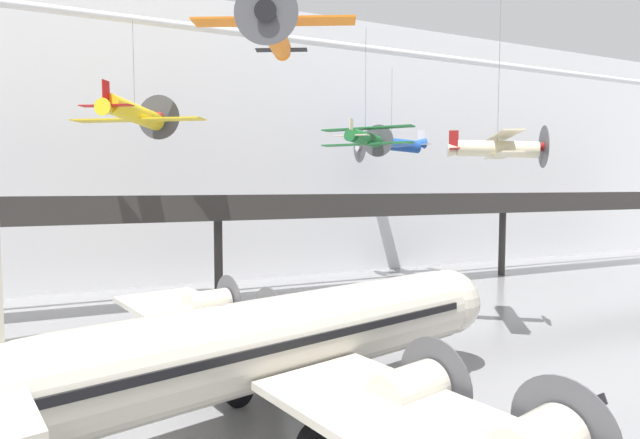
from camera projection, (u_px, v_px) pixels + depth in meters
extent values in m
cube|color=white|center=(196.00, 144.00, 49.19)|extent=(140.00, 3.00, 27.36)
cube|color=#2D2B28|center=(220.00, 214.00, 39.81)|extent=(110.00, 3.20, 0.90)
cube|color=#2D2B28|center=(224.00, 202.00, 38.33)|extent=(110.00, 0.12, 1.10)
cylinder|color=#2D2B28|center=(218.00, 260.00, 40.94)|extent=(0.70, 0.70, 6.82)
cylinder|color=#2D2B28|center=(502.00, 243.00, 53.00)|extent=(0.70, 0.70, 6.82)
cylinder|color=silver|center=(219.00, 30.00, 38.51)|extent=(120.00, 0.60, 0.60)
cylinder|color=beige|center=(267.00, 342.00, 19.03)|extent=(20.42, 8.25, 3.36)
sphere|color=beige|center=(447.00, 302.00, 25.71)|extent=(3.29, 3.29, 3.29)
cube|color=black|center=(266.00, 334.00, 19.00)|extent=(19.07, 7.97, 0.30)
cube|color=beige|center=(195.00, 315.00, 25.92)|extent=(7.75, 13.69, 0.28)
cylinder|color=beige|center=(246.00, 321.00, 24.54)|extent=(2.68, 2.14, 1.61)
cylinder|color=#4C4C51|center=(269.00, 317.00, 25.34)|extent=(0.82, 2.98, 3.06)
cylinder|color=beige|center=(208.00, 305.00, 28.01)|extent=(2.68, 2.14, 1.61)
cylinder|color=#4C4C51|center=(228.00, 301.00, 28.80)|extent=(0.82, 2.98, 3.06)
cylinder|color=beige|center=(408.00, 391.00, 16.19)|extent=(2.68, 2.14, 1.61)
cylinder|color=#4C4C51|center=(434.00, 382.00, 16.98)|extent=(0.82, 2.98, 3.06)
cylinder|color=#4C4C51|center=(563.00, 432.00, 13.52)|extent=(0.82, 2.98, 3.06)
cylinder|color=#4C4C51|center=(427.00, 351.00, 24.94)|extent=(0.20, 0.20, 1.21)
cylinder|color=black|center=(427.00, 363.00, 24.98)|extent=(1.35, 0.69, 1.30)
cylinder|color=#4C4C51|center=(239.00, 378.00, 21.44)|extent=(0.20, 0.20, 1.21)
cylinder|color=black|center=(239.00, 392.00, 21.48)|extent=(1.35, 0.69, 1.30)
cylinder|color=#4C4C51|center=(314.00, 425.00, 17.21)|extent=(0.20, 0.20, 1.21)
cylinder|color=#1E6B33|center=(365.00, 139.00, 37.13)|extent=(4.29, 3.73, 1.06)
cone|color=beige|center=(377.00, 141.00, 39.31)|extent=(1.16, 1.18, 0.88)
cylinder|color=#4C4C51|center=(378.00, 141.00, 39.46)|extent=(1.63, 2.00, 2.54)
cone|color=#1E6B33|center=(353.00, 136.00, 35.10)|extent=(1.52, 1.45, 0.85)
cube|color=#1E6B33|center=(367.00, 128.00, 37.33)|extent=(5.37, 6.27, 0.10)
cube|color=#1E6B33|center=(367.00, 144.00, 37.41)|extent=(5.37, 6.27, 0.10)
cube|color=beige|center=(351.00, 127.00, 34.80)|extent=(0.48, 0.41, 1.17)
cube|color=beige|center=(351.00, 135.00, 34.84)|extent=(2.04, 2.34, 0.06)
cylinder|color=slate|center=(366.00, 80.00, 36.84)|extent=(0.04, 0.04, 7.59)
cylinder|color=#1E4CAD|center=(391.00, 144.00, 49.63)|extent=(6.20, 1.93, 1.71)
cone|color=white|center=(362.00, 146.00, 48.73)|extent=(1.12, 1.23, 1.12)
cylinder|color=#4C4C51|center=(360.00, 146.00, 48.67)|extent=(0.41, 3.23, 3.24)
cone|color=#1E4CAD|center=(418.00, 143.00, 50.48)|extent=(1.80, 1.25, 1.18)
cube|color=#1E4CAD|center=(388.00, 148.00, 49.55)|extent=(2.49, 9.21, 0.10)
cube|color=white|center=(421.00, 138.00, 50.55)|extent=(0.74, 0.14, 1.50)
cube|color=white|center=(421.00, 145.00, 50.60)|extent=(1.10, 3.31, 0.06)
cylinder|color=slate|center=(392.00, 103.00, 49.36)|extent=(0.04, 0.04, 6.86)
cylinder|color=beige|center=(497.00, 149.00, 30.82)|extent=(4.54, 3.53, 1.17)
cone|color=maroon|center=(540.00, 147.00, 30.35)|extent=(1.16, 1.18, 0.89)
cylinder|color=#4C4C51|center=(544.00, 147.00, 30.32)|extent=(1.48, 2.15, 2.58)
cone|color=beige|center=(458.00, 151.00, 31.26)|extent=(1.56, 1.44, 0.89)
cube|color=beige|center=(503.00, 136.00, 30.71)|extent=(5.03, 6.64, 0.10)
cube|color=beige|center=(502.00, 155.00, 30.79)|extent=(5.03, 6.64, 0.10)
cube|color=maroon|center=(454.00, 140.00, 31.27)|extent=(0.52, 0.38, 1.19)
cube|color=maroon|center=(454.00, 149.00, 31.31)|extent=(1.93, 2.46, 0.06)
cylinder|color=slate|center=(499.00, 69.00, 30.49)|extent=(0.04, 0.04, 8.76)
cylinder|color=orange|center=(275.00, 34.00, 25.63)|extent=(3.41, 5.44, 1.25)
cone|color=black|center=(267.00, 14.00, 22.77)|extent=(1.31, 1.26, 1.02)
cylinder|color=#4C4C51|center=(266.00, 12.00, 22.57)|extent=(2.67, 1.32, 2.95)
cone|color=orange|center=(281.00, 49.00, 28.30)|extent=(1.51, 1.76, 0.99)
cube|color=orange|center=(274.00, 21.00, 25.27)|extent=(8.03, 4.79, 0.10)
cube|color=black|center=(281.00, 38.00, 28.58)|extent=(0.34, 0.63, 1.36)
cube|color=black|center=(282.00, 50.00, 28.63)|extent=(2.95, 1.88, 0.06)
cylinder|color=yellow|center=(135.00, 113.00, 35.74)|extent=(4.63, 6.26, 1.73)
cone|color=red|center=(157.00, 117.00, 39.08)|extent=(1.60, 1.55, 1.21)
cylinder|color=#4C4C51|center=(159.00, 117.00, 39.31)|extent=(2.98, 1.90, 3.49)
cone|color=yellow|center=(110.00, 109.00, 32.64)|extent=(1.93, 2.14, 1.24)
cube|color=yellow|center=(138.00, 120.00, 36.16)|extent=(9.13, 6.57, 0.10)
cube|color=red|center=(106.00, 93.00, 32.18)|extent=(0.47, 0.70, 1.61)
cube|color=red|center=(106.00, 106.00, 32.24)|extent=(3.38, 2.53, 0.06)
cylinder|color=slate|center=(134.00, 63.00, 35.50)|extent=(0.04, 0.04, 5.83)
cylinder|color=#B2B5BA|center=(469.00, 410.00, 21.16)|extent=(0.36, 0.36, 0.04)
cylinder|color=#B2B5BA|center=(470.00, 398.00, 21.13)|extent=(0.07, 0.07, 0.95)
sphere|color=#B2B5BA|center=(470.00, 386.00, 21.09)|extent=(0.10, 0.10, 0.10)
cube|color=#4C4C51|center=(601.00, 413.00, 20.14)|extent=(0.27, 0.43, 0.70)
cube|color=#232326|center=(601.00, 400.00, 20.10)|extent=(0.26, 0.76, 0.73)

